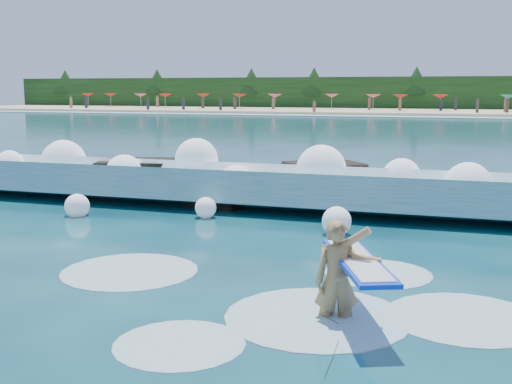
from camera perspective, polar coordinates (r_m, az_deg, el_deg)
ground at (r=11.94m, az=-9.99°, el=-6.79°), size 200.00×200.00×0.00m
beach at (r=88.29m, az=14.98°, el=6.88°), size 140.00×20.00×0.40m
wet_band at (r=77.33m, az=14.45°, el=6.50°), size 140.00×5.00×0.08m
treeline at (r=98.22m, az=15.41°, el=8.41°), size 140.00×4.00×5.00m
breaking_wave at (r=18.21m, az=-3.12°, el=0.52°), size 17.28×2.72×1.49m
rock_cluster at (r=18.96m, az=-3.35°, el=0.62°), size 8.34×3.34×1.38m
surfer_with_board at (r=9.15m, az=7.64°, el=-7.48°), size 1.44×2.91×1.75m
wave_spray at (r=18.21m, az=-3.39°, el=1.81°), size 14.80×4.26×1.89m
surf_foam at (r=10.04m, az=3.58°, el=-9.76°), size 8.99×5.87×0.14m
beach_umbrellas at (r=89.91m, az=15.02°, el=8.22°), size 112.62×6.75×0.50m
beachgoers at (r=86.25m, az=10.38°, el=7.60°), size 102.40×12.09×1.93m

